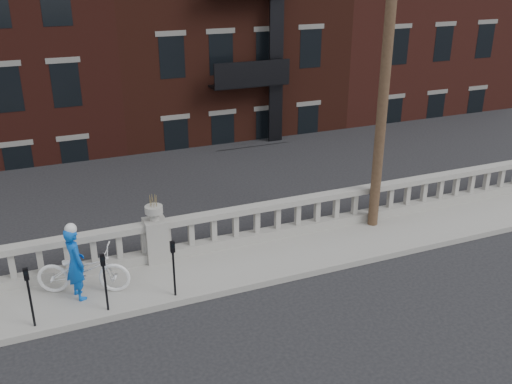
# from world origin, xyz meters

# --- Properties ---
(ground) EXTENTS (120.00, 120.00, 0.00)m
(ground) POSITION_xyz_m (0.00, 0.00, 0.00)
(ground) COLOR black
(ground) RESTS_ON ground
(sidewalk) EXTENTS (32.00, 2.20, 0.15)m
(sidewalk) POSITION_xyz_m (0.00, 3.00, 0.07)
(sidewalk) COLOR #9B998F
(sidewalk) RESTS_ON ground
(balustrade) EXTENTS (28.00, 0.34, 1.03)m
(balustrade) POSITION_xyz_m (0.00, 3.95, 0.64)
(balustrade) COLOR #9B998F
(balustrade) RESTS_ON sidewalk
(planter_pedestal) EXTENTS (0.55, 0.55, 1.76)m
(planter_pedestal) POSITION_xyz_m (0.00, 3.95, 0.83)
(planter_pedestal) COLOR #9B998F
(planter_pedestal) RESTS_ON sidewalk
(lower_level) EXTENTS (80.00, 44.00, 20.80)m
(lower_level) POSITION_xyz_m (0.56, 23.04, 2.63)
(lower_level) COLOR #605E59
(lower_level) RESTS_ON ground
(utility_pole) EXTENTS (1.60, 0.28, 10.00)m
(utility_pole) POSITION_xyz_m (6.20, 3.60, 5.24)
(utility_pole) COLOR #422D1E
(utility_pole) RESTS_ON sidewalk
(parking_meter_b) EXTENTS (0.10, 0.09, 1.36)m
(parking_meter_b) POSITION_xyz_m (-3.02, 2.15, 1.00)
(parking_meter_b) COLOR black
(parking_meter_b) RESTS_ON sidewalk
(parking_meter_c) EXTENTS (0.10, 0.09, 1.36)m
(parking_meter_c) POSITION_xyz_m (-1.52, 2.15, 1.00)
(parking_meter_c) COLOR black
(parking_meter_c) RESTS_ON sidewalk
(parking_meter_d) EXTENTS (0.10, 0.09, 1.36)m
(parking_meter_d) POSITION_xyz_m (-0.02, 2.15, 1.00)
(parking_meter_d) COLOR black
(parking_meter_d) RESTS_ON sidewalk
(bicycle) EXTENTS (2.22, 1.44, 1.10)m
(bicycle) POSITION_xyz_m (-1.87, 3.11, 0.70)
(bicycle) COLOR white
(bicycle) RESTS_ON sidewalk
(cyclist) EXTENTS (0.57, 0.72, 1.71)m
(cyclist) POSITION_xyz_m (-2.03, 2.93, 1.01)
(cyclist) COLOR blue
(cyclist) RESTS_ON sidewalk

